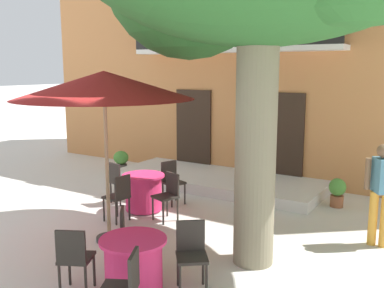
% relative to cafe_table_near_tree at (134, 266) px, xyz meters
% --- Properties ---
extents(ground_plane, '(120.00, 120.00, 0.00)m').
position_rel_cafe_table_near_tree_xyz_m(ground_plane, '(-1.96, 1.24, -0.39)').
color(ground_plane, silver).
extents(building_facade, '(13.00, 5.09, 7.50)m').
position_rel_cafe_table_near_tree_xyz_m(building_facade, '(-1.66, 8.23, 3.36)').
color(building_facade, '#CC844C').
rests_on(building_facade, ground).
extents(entrance_step_platform, '(5.23, 2.04, 0.25)m').
position_rel_cafe_table_near_tree_xyz_m(entrance_step_platform, '(-1.66, 5.22, -0.27)').
color(entrance_step_platform, silver).
rests_on(entrance_step_platform, ground).
extents(cafe_table_near_tree, '(0.86, 0.86, 0.76)m').
position_rel_cafe_table_near_tree_xyz_m(cafe_table_near_tree, '(0.00, 0.00, 0.00)').
color(cafe_table_near_tree, '#E52D66').
rests_on(cafe_table_near_tree, ground).
extents(cafe_chair_near_tree_0, '(0.54, 0.54, 0.91)m').
position_rel_cafe_table_near_tree_xyz_m(cafe_chair_near_tree_0, '(0.41, -0.64, 0.14)').
color(cafe_chair_near_tree_0, '#2D2823').
rests_on(cafe_chair_near_tree_0, ground).
extents(cafe_chair_near_tree_1, '(0.56, 0.56, 0.91)m').
position_rel_cafe_table_near_tree_xyz_m(cafe_chair_near_tree_1, '(0.54, 0.52, 0.14)').
color(cafe_chair_near_tree_1, '#2D2823').
rests_on(cafe_chair_near_tree_1, ground).
extents(cafe_chair_near_tree_2, '(0.56, 0.56, 0.91)m').
position_rel_cafe_table_near_tree_xyz_m(cafe_chair_near_tree_2, '(-0.52, 0.55, 0.14)').
color(cafe_chair_near_tree_2, '#2D2823').
rests_on(cafe_chair_near_tree_2, ground).
extents(cafe_chair_near_tree_3, '(0.54, 0.54, 0.91)m').
position_rel_cafe_table_near_tree_xyz_m(cafe_chair_near_tree_3, '(-0.63, -0.41, 0.14)').
color(cafe_chair_near_tree_3, '#2D2823').
rests_on(cafe_chair_near_tree_3, ground).
extents(cafe_table_middle, '(0.86, 0.86, 0.76)m').
position_rel_cafe_table_near_tree_xyz_m(cafe_table_middle, '(-1.99, 2.71, 0.00)').
color(cafe_table_middle, '#E52D66').
rests_on(cafe_table_middle, ground).
extents(cafe_chair_middle_0, '(0.51, 0.51, 0.91)m').
position_rel_cafe_table_near_tree_xyz_m(cafe_chair_middle_0, '(-1.25, 2.54, 0.14)').
color(cafe_chair_middle_0, '#2D2823').
rests_on(cafe_chair_middle_0, ground).
extents(cafe_chair_middle_1, '(0.52, 0.52, 0.91)m').
position_rel_cafe_table_near_tree_xyz_m(cafe_chair_middle_1, '(-1.79, 3.44, 0.14)').
color(cafe_chair_middle_1, '#2D2823').
rests_on(cafe_chair_middle_1, ground).
extents(cafe_chair_middle_2, '(0.48, 0.48, 0.91)m').
position_rel_cafe_table_near_tree_xyz_m(cafe_chair_middle_2, '(-2.73, 2.80, 0.14)').
color(cafe_chair_middle_2, '#2D2823').
rests_on(cafe_chair_middle_2, ground).
extents(cafe_chair_middle_3, '(0.43, 0.43, 0.91)m').
position_rel_cafe_table_near_tree_xyz_m(cafe_chair_middle_3, '(-1.98, 1.96, 0.14)').
color(cafe_chair_middle_3, '#2D2823').
rests_on(cafe_chair_middle_3, ground).
extents(cafe_umbrella, '(2.90, 2.90, 2.85)m').
position_rel_cafe_table_near_tree_xyz_m(cafe_umbrella, '(-1.49, 1.15, 2.22)').
color(cafe_umbrella, '#997A56').
rests_on(cafe_umbrella, ground).
extents(ground_planter_left, '(0.42, 0.42, 0.60)m').
position_rel_cafe_table_near_tree_xyz_m(ground_planter_left, '(-4.62, 5.03, -0.06)').
color(ground_planter_left, '#47423D').
rests_on(ground_planter_left, ground).
extents(ground_planter_right, '(0.35, 0.35, 0.61)m').
position_rel_cafe_table_near_tree_xyz_m(ground_planter_right, '(1.31, 5.08, -0.05)').
color(ground_planter_right, '#995638').
rests_on(ground_planter_right, ground).
extents(pedestrian_near_entrance, '(0.53, 0.40, 1.70)m').
position_rel_cafe_table_near_tree_xyz_m(pedestrian_near_entrance, '(2.39, 3.35, 0.57)').
color(pedestrian_near_entrance, gold).
rests_on(pedestrian_near_entrance, ground).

